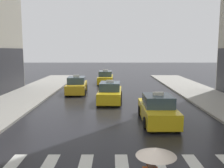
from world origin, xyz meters
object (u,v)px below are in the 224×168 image
at_px(taxi_lead, 157,110).
at_px(taxi_fourth, 105,78).
at_px(pedestrian_with_umbrella, 153,165).
at_px(taxi_second, 109,93).
at_px(taxi_third, 76,86).

xyz_separation_m(taxi_lead, taxi_fourth, (-3.50, 16.72, 0.00)).
height_order(taxi_lead, pedestrian_with_umbrella, pedestrian_with_umbrella).
bearing_deg(taxi_lead, taxi_fourth, 101.82).
height_order(taxi_second, pedestrian_with_umbrella, pedestrian_with_umbrella).
bearing_deg(pedestrian_with_umbrella, taxi_fourth, 94.10).
distance_m(taxi_second, taxi_fourth, 10.99).
relative_size(taxi_lead, taxi_fourth, 0.99).
bearing_deg(taxi_second, taxi_fourth, 93.47).
relative_size(taxi_lead, taxi_third, 0.99).
relative_size(taxi_fourth, pedestrian_with_umbrella, 2.36).
bearing_deg(taxi_third, pedestrian_with_umbrella, -76.34).
xyz_separation_m(taxi_fourth, pedestrian_with_umbrella, (1.81, -25.29, 0.79)).
bearing_deg(taxi_lead, pedestrian_with_umbrella, -101.13).
height_order(taxi_lead, taxi_second, same).
distance_m(taxi_lead, taxi_fourth, 17.08).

